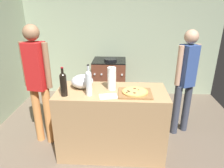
# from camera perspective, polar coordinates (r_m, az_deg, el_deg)

# --- Properties ---
(ground_plane) EXTENTS (4.40, 3.31, 0.02)m
(ground_plane) POSITION_cam_1_polar(r_m,az_deg,el_deg) (3.55, -0.15, -11.37)
(ground_plane) COLOR #6B5B4C
(kitchen_wall_rear) EXTENTS (4.40, 0.10, 2.60)m
(kitchen_wall_rear) POSITION_cam_1_polar(r_m,az_deg,el_deg) (4.43, 0.90, 13.47)
(kitchen_wall_rear) COLOR #99A889
(kitchen_wall_rear) RESTS_ON ground_plane
(counter) EXTENTS (1.38, 0.62, 0.92)m
(counter) POSITION_cam_1_polar(r_m,az_deg,el_deg) (2.74, -0.12, -10.70)
(counter) COLOR tan
(counter) RESTS_ON ground_plane
(cutting_board) EXTENTS (0.40, 0.32, 0.02)m
(cutting_board) POSITION_cam_1_polar(r_m,az_deg,el_deg) (2.44, 6.52, -2.63)
(cutting_board) COLOR olive
(cutting_board) RESTS_ON counter
(pizza) EXTENTS (0.31, 0.31, 0.03)m
(pizza) POSITION_cam_1_polar(r_m,az_deg,el_deg) (2.44, 6.53, -2.18)
(pizza) COLOR tan
(pizza) RESTS_ON cutting_board
(mixing_bowl) EXTENTS (0.28, 0.28, 0.17)m
(mixing_bowl) POSITION_cam_1_polar(r_m,az_deg,el_deg) (2.62, -8.40, 0.76)
(mixing_bowl) COLOR #B2B2B7
(mixing_bowl) RESTS_ON counter
(paper_towel_roll) EXTENTS (0.11, 0.11, 0.29)m
(paper_towel_roll) POSITION_cam_1_polar(r_m,az_deg,el_deg) (2.51, -0.07, 1.54)
(paper_towel_roll) COLOR white
(paper_towel_roll) RESTS_ON counter
(wine_bottle_dark) EXTENTS (0.07, 0.07, 0.38)m
(wine_bottle_dark) POSITION_cam_1_polar(r_m,az_deg,el_deg) (2.36, -6.60, 0.56)
(wine_bottle_dark) COLOR silver
(wine_bottle_dark) RESTS_ON counter
(wine_bottle_green) EXTENTS (0.08, 0.08, 0.35)m
(wine_bottle_green) POSITION_cam_1_polar(r_m,az_deg,el_deg) (2.40, -13.58, 0.21)
(wine_bottle_green) COLOR black
(wine_bottle_green) RESTS_ON counter
(recipe_sheet) EXTENTS (0.24, 0.19, 0.00)m
(recipe_sheet) POSITION_cam_1_polar(r_m,az_deg,el_deg) (2.37, -1.04, -3.49)
(recipe_sheet) COLOR white
(recipe_sheet) RESTS_ON counter
(stove) EXTENTS (0.66, 0.60, 0.91)m
(stove) POSITION_cam_1_polar(r_m,az_deg,el_deg) (4.26, -0.74, 1.16)
(stove) COLOR brown
(stove) RESTS_ON ground_plane
(person_in_stripes) EXTENTS (0.40, 0.24, 1.70)m
(person_in_stripes) POSITION_cam_1_polar(r_m,az_deg,el_deg) (2.89, -20.26, 1.44)
(person_in_stripes) COLOR #D88C4C
(person_in_stripes) RESTS_ON ground_plane
(person_in_red) EXTENTS (0.34, 0.27, 1.61)m
(person_in_red) POSITION_cam_1_polar(r_m,az_deg,el_deg) (3.15, 20.10, 1.70)
(person_in_red) COLOR #383D4C
(person_in_red) RESTS_ON ground_plane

